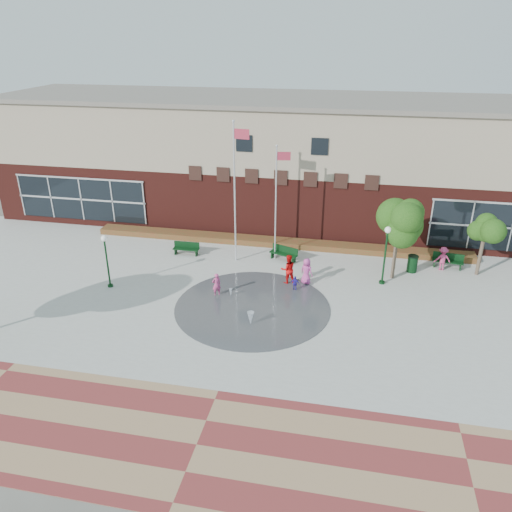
% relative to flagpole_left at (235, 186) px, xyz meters
% --- Properties ---
extents(ground, '(120.00, 120.00, 0.00)m').
position_rel_flagpole_left_xyz_m(ground, '(2.21, -8.62, -4.98)').
color(ground, '#666056').
rests_on(ground, ground).
extents(plaza_concrete, '(46.00, 18.00, 0.01)m').
position_rel_flagpole_left_xyz_m(plaza_concrete, '(2.21, -4.62, -4.98)').
color(plaza_concrete, '#A8A8A0').
rests_on(plaza_concrete, ground).
extents(paver_band, '(46.00, 6.00, 0.01)m').
position_rel_flagpole_left_xyz_m(paver_band, '(2.21, -15.62, -4.98)').
color(paver_band, maroon).
rests_on(paver_band, ground).
extents(splash_pad, '(8.40, 8.40, 0.01)m').
position_rel_flagpole_left_xyz_m(splash_pad, '(2.21, -5.62, -4.98)').
color(splash_pad, '#383A3D').
rests_on(splash_pad, ground).
extents(library_building, '(44.40, 10.40, 9.20)m').
position_rel_flagpole_left_xyz_m(library_building, '(2.21, 8.86, -0.34)').
color(library_building, '#4F1A15').
rests_on(library_building, ground).
extents(flower_bed, '(26.00, 1.20, 0.40)m').
position_rel_flagpole_left_xyz_m(flower_bed, '(2.21, 2.98, -4.98)').
color(flower_bed, maroon).
rests_on(flower_bed, ground).
extents(flagpole_left, '(1.05, 0.22, 8.95)m').
position_rel_flagpole_left_xyz_m(flagpole_left, '(0.00, 0.00, 0.00)').
color(flagpole_left, silver).
rests_on(flagpole_left, ground).
extents(flagpole_right, '(0.91, 0.22, 7.46)m').
position_rel_flagpole_left_xyz_m(flagpole_right, '(2.43, 0.79, -0.82)').
color(flagpole_right, silver).
rests_on(flagpole_right, ground).
extents(lamp_left, '(0.34, 0.34, 3.23)m').
position_rel_flagpole_left_xyz_m(lamp_left, '(-6.40, -4.96, -2.98)').
color(lamp_left, black).
rests_on(lamp_left, ground).
extents(lamp_right, '(0.38, 0.38, 3.60)m').
position_rel_flagpole_left_xyz_m(lamp_right, '(9.16, -1.44, -2.74)').
color(lamp_right, black).
rests_on(lamp_right, ground).
extents(bench_left, '(1.74, 0.51, 0.87)m').
position_rel_flagpole_left_xyz_m(bench_left, '(-3.49, 0.22, -4.70)').
color(bench_left, black).
rests_on(bench_left, ground).
extents(bench_mid, '(1.93, 1.18, 0.94)m').
position_rel_flagpole_left_xyz_m(bench_mid, '(2.98, 0.62, -4.68)').
color(bench_mid, black).
rests_on(bench_mid, ground).
extents(bench_right, '(1.91, 0.76, 0.93)m').
position_rel_flagpole_left_xyz_m(bench_right, '(13.24, 1.55, -4.68)').
color(bench_right, black).
rests_on(bench_right, ground).
extents(trash_can, '(0.66, 0.66, 1.08)m').
position_rel_flagpole_left_xyz_m(trash_can, '(11.01, 0.54, -4.44)').
color(trash_can, black).
rests_on(trash_can, ground).
extents(tree_mid, '(3.04, 3.04, 5.12)m').
position_rel_flagpole_left_xyz_m(tree_mid, '(9.79, -0.58, -1.25)').
color(tree_mid, '#4A3A2E').
rests_on(tree_mid, ground).
extents(tree_small_right, '(2.35, 2.35, 4.02)m').
position_rel_flagpole_left_xyz_m(tree_small_right, '(14.89, 0.92, -2.05)').
color(tree_small_right, '#4A3A2E').
rests_on(tree_small_right, ground).
extents(water_jet_a, '(0.36, 0.36, 0.70)m').
position_rel_flagpole_left_xyz_m(water_jet_a, '(2.48, -7.37, -4.98)').
color(water_jet_a, white).
rests_on(water_jet_a, ground).
extents(water_jet_b, '(0.20, 0.20, 0.45)m').
position_rel_flagpole_left_xyz_m(water_jet_b, '(0.78, -4.71, -4.98)').
color(water_jet_b, white).
rests_on(water_jet_b, ground).
extents(child_splash, '(0.59, 0.55, 1.36)m').
position_rel_flagpole_left_xyz_m(child_splash, '(-0.03, -4.72, -4.30)').
color(child_splash, '#C53F7C').
rests_on(child_splash, ground).
extents(adult_red, '(1.07, 0.96, 1.80)m').
position_rel_flagpole_left_xyz_m(adult_red, '(3.69, -2.44, -4.08)').
color(adult_red, red).
rests_on(adult_red, ground).
extents(adult_pink, '(0.93, 0.82, 1.60)m').
position_rel_flagpole_left_xyz_m(adult_pink, '(4.76, -2.29, -4.19)').
color(adult_pink, '#C14094').
rests_on(adult_pink, ground).
extents(child_blue, '(0.55, 0.28, 0.89)m').
position_rel_flagpole_left_xyz_m(child_blue, '(4.22, -3.28, -4.54)').
color(child_blue, '#3424AD').
rests_on(child_blue, ground).
extents(person_bench, '(1.06, 0.71, 1.53)m').
position_rel_flagpole_left_xyz_m(person_bench, '(12.83, 1.17, -4.22)').
color(person_bench, '#C4396F').
rests_on(person_bench, ground).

